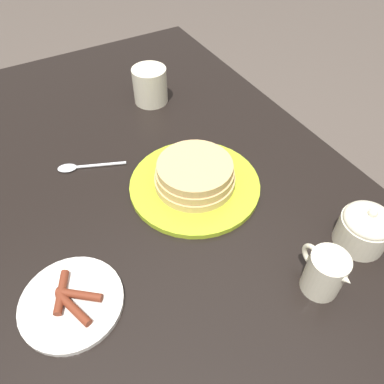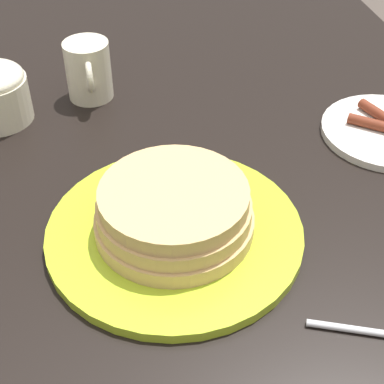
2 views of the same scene
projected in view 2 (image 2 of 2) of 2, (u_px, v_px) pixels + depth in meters
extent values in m
cube|color=black|center=(217.00, 214.00, 0.69)|extent=(1.54, 0.82, 0.03)
cube|color=black|center=(2.00, 151.00, 1.41)|extent=(0.07, 0.07, 0.71)
cube|color=black|center=(280.00, 118.00, 1.51)|extent=(0.07, 0.07, 0.71)
cylinder|color=#AAC628|center=(175.00, 232.00, 0.64)|extent=(0.28, 0.28, 0.01)
cylinder|color=tan|center=(174.00, 222.00, 0.63)|extent=(0.17, 0.17, 0.02)
cylinder|color=tan|center=(174.00, 210.00, 0.62)|extent=(0.16, 0.16, 0.02)
cylinder|color=tan|center=(174.00, 197.00, 0.60)|extent=(0.16, 0.16, 0.02)
cylinder|color=maroon|center=(382.00, 116.00, 0.79)|extent=(0.08, 0.04, 0.01)
cylinder|color=maroon|center=(377.00, 125.00, 0.77)|extent=(0.06, 0.07, 0.01)
cylinder|color=beige|center=(89.00, 70.00, 0.84)|extent=(0.06, 0.06, 0.08)
cone|color=beige|center=(85.00, 41.00, 0.84)|extent=(0.04, 0.03, 0.04)
torus|color=beige|center=(89.00, 76.00, 0.81)|extent=(0.05, 0.01, 0.05)
cylinder|color=silver|center=(367.00, 331.00, 0.54)|extent=(0.05, 0.11, 0.01)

